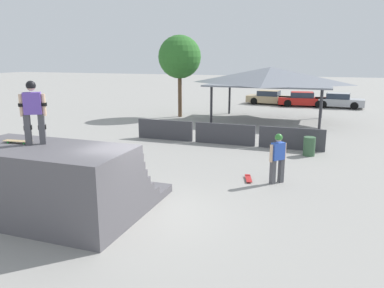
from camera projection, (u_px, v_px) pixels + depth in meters
The scene contains 13 objects.
ground_plane at pixel (144, 216), 10.44m from camera, with size 160.00×160.00×0.00m, color gray.
quarter_pipe_ramp at pixel (57, 184), 10.34m from camera, with size 4.61×4.24×2.03m.
skater_on_deck at pixel (33, 108), 9.88m from camera, with size 0.69×0.52×1.70m.
skateboard_on_deck at pixel (19, 141), 10.21m from camera, with size 0.85×0.28×0.09m.
bystander_walking at pixel (278, 154), 12.92m from camera, with size 0.55×0.58×1.77m.
skateboard_on_ground at pixel (248, 178), 13.48m from camera, with size 0.42×0.84×0.09m.
barrier_fence at pixel (225, 134), 18.89m from camera, with size 9.66×0.12×1.05m.
pavilion_shelter at pixel (270, 76), 25.21m from camera, with size 7.99×5.80×3.67m.
tree_beside_pavilion at pixel (180, 57), 26.75m from camera, with size 3.07×3.07×5.86m.
trash_bin at pixel (309, 146), 16.71m from camera, with size 0.52×0.52×0.85m, color #385B3D.
parked_car_tan at pixel (269, 98), 34.86m from camera, with size 4.29×2.15×1.27m.
parked_car_red at pixel (303, 100), 33.44m from camera, with size 4.41×2.06×1.27m.
parked_car_silver at pixel (339, 101), 32.41m from camera, with size 4.18×1.90×1.27m.
Camera 1 is at (4.51, -8.71, 4.33)m, focal length 35.00 mm.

